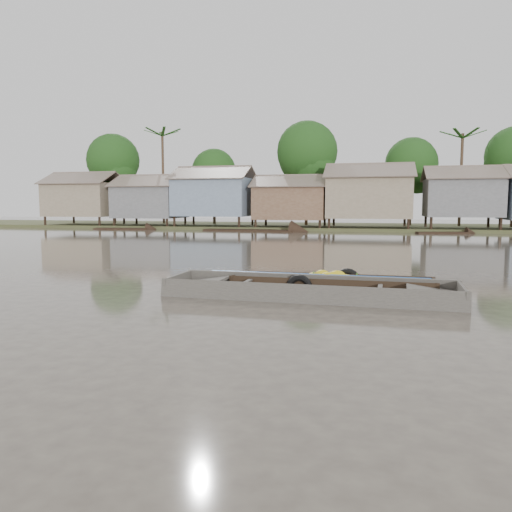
# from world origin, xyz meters

# --- Properties ---
(ground) EXTENTS (120.00, 120.00, 0.00)m
(ground) POSITION_xyz_m (0.00, 0.00, 0.00)
(ground) COLOR #463D36
(ground) RESTS_ON ground
(riverbank) EXTENTS (120.00, 12.47, 10.22)m
(riverbank) POSITION_xyz_m (3.03, 31.86, 3.07)
(riverbank) COLOR #384723
(riverbank) RESTS_ON ground
(banana_boat) EXTENTS (5.03, 1.36, 0.72)m
(banana_boat) POSITION_xyz_m (1.86, 0.62, 0.12)
(banana_boat) COLOR black
(banana_boat) RESTS_ON ground
(viewer_boat) EXTENTS (6.78, 2.00, 0.54)m
(viewer_boat) POSITION_xyz_m (1.53, -0.43, 0.04)
(viewer_boat) COLOR #3E3A35
(viewer_boat) RESTS_ON ground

